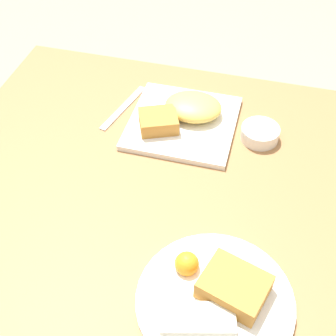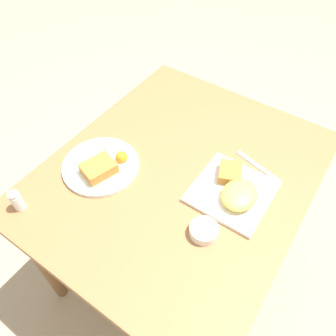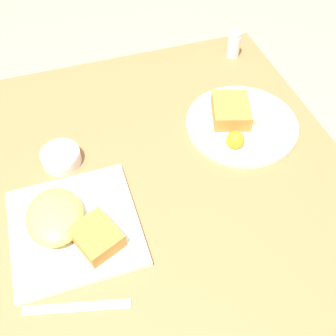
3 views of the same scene
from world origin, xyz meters
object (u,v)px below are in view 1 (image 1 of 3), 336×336
(plate_square_near, at_px, (184,116))
(butter_knife, at_px, (123,108))
(sauce_ramekin, at_px, (260,133))
(plate_oval_far, at_px, (216,297))

(plate_square_near, bearing_deg, butter_knife, -6.12)
(sauce_ramekin, distance_m, butter_knife, 0.34)
(sauce_ramekin, bearing_deg, butter_knife, -4.21)
(plate_square_near, height_order, plate_oval_far, plate_square_near)
(plate_square_near, bearing_deg, plate_oval_far, 110.28)
(plate_square_near, relative_size, sauce_ramekin, 2.83)
(plate_oval_far, bearing_deg, sauce_ramekin, -92.70)
(plate_oval_far, height_order, butter_knife, plate_oval_far)
(plate_oval_far, bearing_deg, plate_square_near, -69.72)
(sauce_ramekin, height_order, butter_knife, sauce_ramekin)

